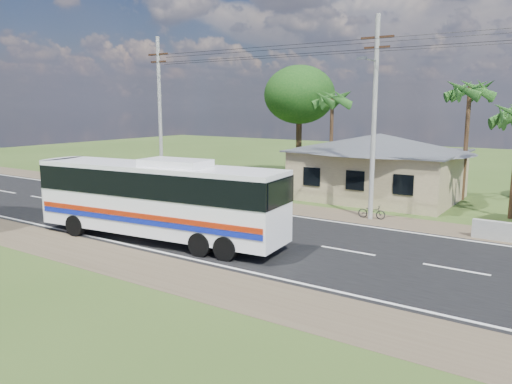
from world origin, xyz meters
TOP-DOWN VIEW (x-y plane):
  - ground at (0.00, 0.00)m, footprint 120.00×120.00m
  - road at (0.00, 0.00)m, footprint 120.00×16.00m
  - house at (1.00, 13.00)m, footprint 12.40×10.00m
  - utility_poles at (2.67, 6.49)m, footprint 32.80×2.22m
  - palm_mid at (6.00, 15.50)m, footprint 2.80×2.80m
  - palm_far at (-4.00, 16.00)m, footprint 2.80×2.80m
  - tree_behind_house at (-8.00, 18.00)m, footprint 6.00×6.00m
  - coach_bus at (-3.56, -3.33)m, footprint 12.74×4.00m
  - motorcycle at (3.03, 6.66)m, footprint 1.58×0.69m
  - small_car at (-17.46, 3.66)m, footprint 3.08×4.54m

SIDE VIEW (x-z plane):
  - ground at x=0.00m, z-range 0.00..0.00m
  - road at x=0.00m, z-range -0.01..0.02m
  - motorcycle at x=3.03m, z-range 0.00..0.81m
  - small_car at x=-17.46m, z-range 0.00..1.44m
  - coach_bus at x=-3.56m, z-range 0.28..4.17m
  - house at x=1.00m, z-range 0.14..5.14m
  - utility_poles at x=2.67m, z-range 0.27..11.27m
  - palm_far at x=-4.00m, z-range 2.83..10.53m
  - tree_behind_house at x=-8.00m, z-range 2.31..11.92m
  - palm_mid at x=6.00m, z-range 3.06..11.26m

